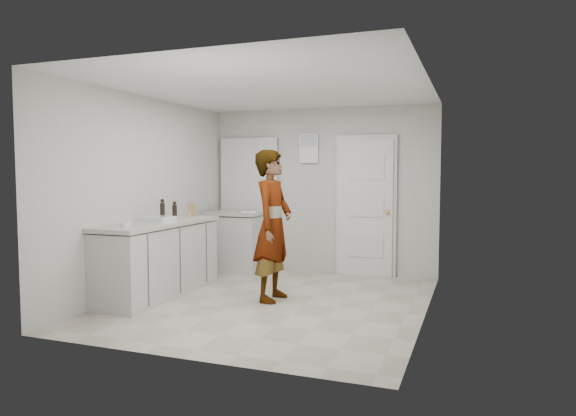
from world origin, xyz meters
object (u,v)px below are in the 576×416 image
at_px(oil_cruet_b, 162,210).
at_px(baking_dish, 158,219).
at_px(oil_cruet_a, 175,211).
at_px(egg_bowl, 126,224).
at_px(person, 273,225).
at_px(spice_jar, 189,215).
at_px(cake_mix_box, 192,209).

relative_size(oil_cruet_b, baking_dish, 0.68).
bearing_deg(oil_cruet_a, egg_bowl, -96.07).
bearing_deg(person, oil_cruet_a, 91.13).
bearing_deg(spice_jar, baking_dish, -100.84).
height_order(oil_cruet_b, egg_bowl, oil_cruet_b).
bearing_deg(cake_mix_box, person, -25.49).
distance_m(person, cake_mix_box, 1.55).
height_order(spice_jar, baking_dish, spice_jar).
relative_size(person, cake_mix_box, 9.77).
bearing_deg(egg_bowl, oil_cruet_a, 83.93).
distance_m(person, egg_bowl, 1.69).
relative_size(baking_dish, egg_bowl, 3.24).
relative_size(cake_mix_box, oil_cruet_b, 0.67).
relative_size(cake_mix_box, egg_bowl, 1.48).
bearing_deg(oil_cruet_a, spice_jar, 80.70).
bearing_deg(egg_bowl, cake_mix_box, 89.86).
height_order(oil_cruet_b, baking_dish, oil_cruet_b).
distance_m(cake_mix_box, baking_dish, 0.86).
height_order(baking_dish, egg_bowl, baking_dish).
distance_m(oil_cruet_a, egg_bowl, 0.87).
height_order(oil_cruet_a, egg_bowl, oil_cruet_a).
height_order(person, cake_mix_box, person).
xyz_separation_m(cake_mix_box, oil_cruet_b, (0.00, -0.72, 0.04)).
height_order(person, oil_cruet_a, person).
xyz_separation_m(cake_mix_box, oil_cruet_a, (0.09, -0.58, 0.02)).
xyz_separation_m(spice_jar, egg_bowl, (-0.14, -1.13, -0.02)).
distance_m(oil_cruet_b, baking_dish, 0.17).
xyz_separation_m(person, spice_jar, (-1.31, 0.26, 0.07)).
height_order(cake_mix_box, oil_cruet_a, oil_cruet_a).
relative_size(person, oil_cruet_b, 6.52).
bearing_deg(egg_bowl, baking_dish, 86.99).
distance_m(spice_jar, egg_bowl, 1.14).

